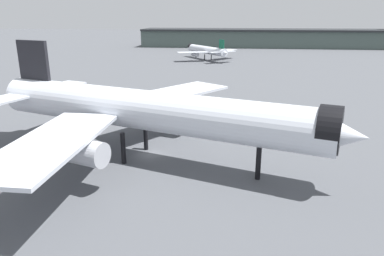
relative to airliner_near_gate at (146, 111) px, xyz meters
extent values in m
plane|color=#4C4F54|center=(-0.05, 1.58, -7.82)|extent=(900.00, 900.00, 0.00)
cylinder|color=silver|center=(0.34, -0.09, 0.14)|extent=(54.45, 20.04, 6.12)
cone|color=silver|center=(26.78, -7.15, 0.14)|extent=(8.06, 7.53, 6.00)
cone|color=silver|center=(-26.09, 6.97, 0.14)|extent=(9.19, 7.67, 5.82)
cylinder|color=black|center=(25.59, -6.84, 0.60)|extent=(4.26, 6.69, 6.18)
cube|color=silver|center=(0.22, 15.85, -0.63)|extent=(20.74, 25.43, 0.49)
cylinder|color=#B7BAC1|center=(0.73, 12.66, -2.65)|extent=(8.27, 5.23, 3.37)
cube|color=silver|center=(-7.72, -13.85, -0.63)|extent=(10.05, 25.06, 0.49)
cylinder|color=#B7BAC1|center=(-5.68, -11.34, -2.65)|extent=(8.27, 5.23, 3.37)
cube|color=black|center=(-21.86, 5.84, 5.03)|extent=(6.50, 2.29, 9.80)
cube|color=silver|center=(-21.25, 12.36, 0.75)|extent=(7.30, 10.79, 0.37)
cube|color=silver|center=(-24.58, -0.12, 0.75)|extent=(7.30, 10.79, 0.37)
cylinder|color=black|center=(17.26, -4.61, -5.37)|extent=(0.73, 0.73, 4.90)
cylinder|color=black|center=(-1.47, 3.72, -5.37)|extent=(0.73, 0.73, 4.90)
cylinder|color=black|center=(-3.13, -2.49, -5.37)|extent=(0.73, 0.73, 4.90)
cylinder|color=silver|center=(-8.49, 129.00, -3.07)|extent=(23.11, 27.36, 3.66)
cone|color=silver|center=(-18.63, 141.53, -3.07)|extent=(5.32, 5.38, 3.59)
cone|color=silver|center=(1.64, 116.47, -3.07)|extent=(5.69, 5.88, 3.48)
cylinder|color=black|center=(-18.16, 140.96, -2.79)|extent=(3.91, 3.60, 3.70)
cube|color=silver|center=(-13.98, 121.35, -3.52)|extent=(15.39, 10.00, 0.29)
cylinder|color=#B7BAC1|center=(-13.12, 123.04, -4.73)|extent=(4.40, 4.77, 2.01)
cube|color=silver|center=(0.14, 132.77, -3.52)|extent=(12.23, 14.97, 0.29)
cylinder|color=#B7BAC1|center=(-1.70, 132.28, -4.73)|extent=(4.40, 4.77, 2.01)
cube|color=#0F5138|center=(0.02, 118.48, -0.14)|extent=(2.72, 3.24, 5.85)
cube|color=silver|center=(-2.54, 115.58, -2.70)|extent=(6.33, 5.90, 0.22)
cube|color=silver|center=(3.39, 120.38, -2.70)|extent=(6.33, 5.90, 0.22)
cylinder|color=black|center=(-14.98, 137.02, -6.36)|extent=(0.44, 0.44, 2.93)
cylinder|color=black|center=(-8.97, 126.54, -6.36)|extent=(0.44, 0.44, 2.93)
cylinder|color=black|center=(-5.99, 128.96, -6.36)|extent=(0.44, 0.44, 2.93)
cube|color=#475651|center=(36.40, 207.28, -2.47)|extent=(198.24, 36.85, 10.70)
cube|color=#232628|center=(36.40, 207.28, 3.48)|extent=(198.38, 39.44, 1.20)
camera|label=1|loc=(16.28, -51.68, 14.33)|focal=33.89mm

